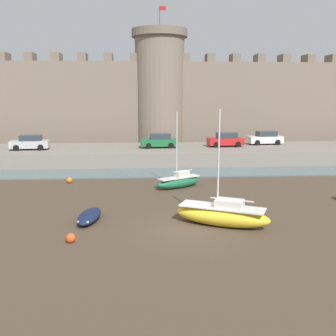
{
  "coord_description": "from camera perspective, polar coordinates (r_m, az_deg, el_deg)",
  "views": [
    {
      "loc": [
        -2.33,
        -21.12,
        7.5
      ],
      "look_at": [
        -0.64,
        5.56,
        2.5
      ],
      "focal_mm": 42.0,
      "sensor_mm": 36.0,
      "label": 1
    }
  ],
  "objects": [
    {
      "name": "car_quay_west",
      "position": [
        44.88,
        -1.27,
        3.96
      ],
      "size": [
        4.21,
        2.1,
        1.62
      ],
      "color": "#1E6638",
      "rests_on": "quay_road"
    },
    {
      "name": "car_quay_centre_east",
      "position": [
        45.81,
        -19.38,
        3.5
      ],
      "size": [
        4.21,
        2.1,
        1.62
      ],
      "color": "#B2B5B7",
      "rests_on": "quay_road"
    },
    {
      "name": "ground_plane",
      "position": [
        22.54,
        2.55,
        -8.86
      ],
      "size": [
        160.0,
        160.0,
        0.0
      ],
      "primitive_type": "plane",
      "color": "#4C3D2D"
    },
    {
      "name": "mooring_buoy_off_centre",
      "position": [
        21.09,
        -13.94,
        -9.83
      ],
      "size": [
        0.51,
        0.51,
        0.51
      ],
      "primitive_type": "sphere",
      "color": "#E04C1E",
      "rests_on": "ground"
    },
    {
      "name": "sailboat_foreground_centre",
      "position": [
        32.05,
        1.59,
        -1.91
      ],
      "size": [
        4.1,
        3.01,
        6.18
      ],
      "color": "#1E6B47",
      "rests_on": "ground"
    },
    {
      "name": "car_quay_centre_west",
      "position": [
        49.28,
        13.95,
        4.25
      ],
      "size": [
        4.21,
        2.1,
        1.62
      ],
      "color": "silver",
      "rests_on": "quay_road"
    },
    {
      "name": "castle",
      "position": [
        54.81,
        -1.2,
        10.21
      ],
      "size": [
        67.02,
        7.46,
        19.03
      ],
      "color": "#7A6B5B",
      "rests_on": "ground"
    },
    {
      "name": "rowboat_near_channel_right",
      "position": [
        24.26,
        -11.35,
        -6.85
      ],
      "size": [
        1.61,
        3.36,
        0.6
      ],
      "color": "#141E3D",
      "rests_on": "ground"
    },
    {
      "name": "quay_road",
      "position": [
        45.08,
        -0.61,
        2.01
      ],
      "size": [
        71.56,
        10.0,
        1.54
      ],
      "primitive_type": "cube",
      "color": "gray",
      "rests_on": "ground"
    },
    {
      "name": "car_quay_east",
      "position": [
        46.38,
        8.38,
        4.07
      ],
      "size": [
        4.21,
        2.1,
        1.62
      ],
      "color": "red",
      "rests_on": "quay_road"
    },
    {
      "name": "water_channel",
      "position": [
        38.07,
        -0.04,
        -0.69
      ],
      "size": [
        80.0,
        4.5,
        0.1
      ],
      "primitive_type": "cube",
      "color": "slate",
      "rests_on": "ground"
    },
    {
      "name": "mooring_buoy_mid_mud",
      "position": [
        34.88,
        -14.1,
        -1.74
      ],
      "size": [
        0.48,
        0.48,
        0.48
      ],
      "primitive_type": "sphere",
      "color": "orange",
      "rests_on": "ground"
    },
    {
      "name": "sailboat_midflat_left",
      "position": [
        23.09,
        7.9,
        -6.71
      ],
      "size": [
        5.69,
        3.82,
        6.73
      ],
      "color": "yellow",
      "rests_on": "ground"
    }
  ]
}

